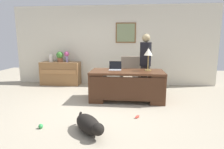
% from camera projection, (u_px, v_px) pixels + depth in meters
% --- Properties ---
extents(ground_plane, '(12.00, 12.00, 0.00)m').
position_uv_depth(ground_plane, '(102.00, 109.00, 4.31)').
color(ground_plane, '#9E937F').
extents(back_wall, '(7.00, 0.16, 2.70)m').
position_uv_depth(back_wall, '(113.00, 46.00, 6.61)').
color(back_wall, beige).
rests_on(back_wall, ground_plane).
extents(desk, '(1.86, 0.87, 0.77)m').
position_uv_depth(desk, '(127.00, 84.00, 4.88)').
color(desk, '#4C2B19').
rests_on(desk, ground_plane).
extents(credenza, '(1.34, 0.50, 0.80)m').
position_uv_depth(credenza, '(61.00, 73.00, 6.62)').
color(credenza, olive).
rests_on(credenza, ground_plane).
extents(armchair, '(0.60, 0.59, 1.05)m').
position_uv_depth(armchair, '(131.00, 76.00, 5.78)').
color(armchair, gray).
rests_on(armchair, ground_plane).
extents(person_standing, '(0.32, 0.32, 1.71)m').
position_uv_depth(person_standing, '(145.00, 63.00, 5.41)').
color(person_standing, '#262323').
rests_on(person_standing, ground_plane).
extents(dog_lying, '(0.66, 0.70, 0.30)m').
position_uv_depth(dog_lying, '(89.00, 125.00, 3.17)').
color(dog_lying, black).
rests_on(dog_lying, ground_plane).
extents(laptop, '(0.32, 0.22, 0.22)m').
position_uv_depth(laptop, '(115.00, 68.00, 4.99)').
color(laptop, '#B2B5BA').
rests_on(laptop, desk).
extents(desk_lamp, '(0.22, 0.22, 0.58)m').
position_uv_depth(desk_lamp, '(148.00, 53.00, 4.79)').
color(desk_lamp, '#9E8447').
rests_on(desk_lamp, desk).
extents(vase_with_flowers, '(0.17, 0.17, 0.37)m').
position_uv_depth(vase_with_flowers, '(67.00, 55.00, 6.49)').
color(vase_with_flowers, '#8C81B5').
rests_on(vase_with_flowers, credenza).
extents(vase_empty, '(0.14, 0.14, 0.26)m').
position_uv_depth(vase_empty, '(51.00, 58.00, 6.56)').
color(vase_empty, silver).
rests_on(vase_empty, credenza).
extents(potted_plant, '(0.24, 0.24, 0.36)m').
position_uv_depth(potted_plant, '(60.00, 56.00, 6.52)').
color(potted_plant, brown).
rests_on(potted_plant, credenza).
extents(dog_toy_ball, '(0.08, 0.08, 0.08)m').
position_uv_depth(dog_toy_ball, '(41.00, 126.00, 3.37)').
color(dog_toy_ball, green).
rests_on(dog_toy_ball, ground_plane).
extents(dog_toy_bone, '(0.12, 0.15, 0.05)m').
position_uv_depth(dog_toy_bone, '(137.00, 117.00, 3.83)').
color(dog_toy_bone, '#E53F33').
rests_on(dog_toy_bone, ground_plane).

